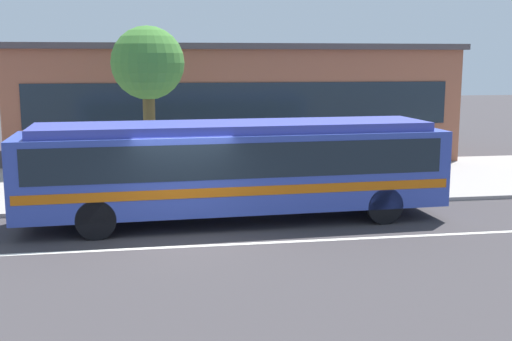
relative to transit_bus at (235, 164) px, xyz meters
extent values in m
plane|color=#3B3739|center=(-1.46, -1.49, -1.58)|extent=(120.00, 120.00, 0.00)
cube|color=#9B938F|center=(-1.46, 5.35, -1.52)|extent=(60.00, 8.00, 0.12)
cube|color=silver|center=(-1.46, -2.29, -1.58)|extent=(56.00, 0.16, 0.01)
cube|color=#3348A8|center=(-0.02, 0.00, -0.13)|extent=(11.55, 3.00, 2.05)
cube|color=#3A42A1|center=(-0.02, 0.00, 1.01)|extent=(10.62, 2.66, 0.24)
cube|color=#19232D|center=(-0.02, 0.00, 0.28)|extent=(10.87, 3.00, 0.90)
cube|color=#C75F0E|center=(-0.02, 0.00, -0.50)|extent=(11.33, 3.02, 0.24)
cube|color=#19232D|center=(5.66, 0.23, 0.28)|extent=(0.21, 2.23, 0.98)
cylinder|color=black|center=(3.83, 1.29, -1.08)|extent=(1.01, 0.32, 1.00)
cylinder|color=black|center=(3.92, -0.97, -1.08)|extent=(1.01, 0.32, 1.00)
cylinder|color=black|center=(-3.73, 0.98, -1.08)|extent=(1.01, 0.32, 1.00)
cylinder|color=black|center=(-3.63, -1.28, -1.08)|extent=(1.01, 0.32, 1.00)
cylinder|color=#2B3453|center=(-0.76, 2.64, -1.06)|extent=(0.14, 0.14, 0.81)
cylinder|color=#2B3453|center=(-0.90, 2.55, -1.06)|extent=(0.14, 0.14, 0.81)
cylinder|color=blue|center=(-0.83, 2.60, -0.35)|extent=(0.47, 0.47, 0.61)
sphere|color=tan|center=(-0.83, 2.60, 0.07)|extent=(0.21, 0.21, 0.21)
cylinder|color=gray|center=(3.72, 1.69, -0.30)|extent=(0.08, 0.08, 2.33)
cube|color=yellow|center=(3.72, 1.69, 0.66)|extent=(0.09, 0.44, 0.56)
cylinder|color=brown|center=(-2.28, 4.57, 0.20)|extent=(0.40, 0.40, 3.32)
sphere|color=#427D32|center=(-2.28, 4.57, 2.70)|extent=(2.41, 2.41, 2.41)
cube|color=brown|center=(1.43, 12.60, 0.81)|extent=(18.44, 8.83, 4.79)
cube|color=#19232D|center=(1.43, 8.17, 1.05)|extent=(16.97, 0.04, 1.72)
cube|color=#453D41|center=(1.43, 12.60, 3.33)|extent=(18.84, 9.23, 0.24)
camera|label=1|loc=(-2.23, -17.05, 2.79)|focal=44.97mm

